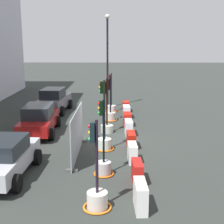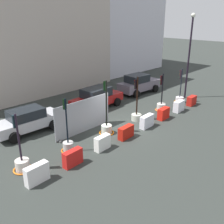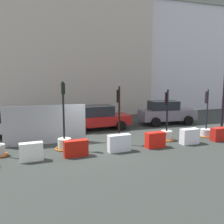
{
  "view_description": "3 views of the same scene",
  "coord_description": "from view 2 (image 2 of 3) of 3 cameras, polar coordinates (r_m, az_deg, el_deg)",
  "views": [
    {
      "loc": [
        -16.86,
        -0.46,
        5.38
      ],
      "look_at": [
        -0.46,
        -0.26,
        1.7
      ],
      "focal_mm": 52.33,
      "sensor_mm": 36.0,
      "label": 1
    },
    {
      "loc": [
        -12.03,
        -10.5,
        7.22
      ],
      "look_at": [
        -1.2,
        -0.18,
        1.47
      ],
      "focal_mm": 41.44,
      "sensor_mm": 36.0,
      "label": 2
    },
    {
      "loc": [
        -3.11,
        -12.28,
        3.77
      ],
      "look_at": [
        1.18,
        0.09,
        1.81
      ],
      "focal_mm": 39.34,
      "sensor_mm": 36.0,
      "label": 3
    }
  ],
  "objects": [
    {
      "name": "ground_plane",
      "position": [
        17.52,
        2.29,
        -3.33
      ],
      "size": [
        120.0,
        120.0,
        0.0
      ],
      "primitive_type": "plane",
      "color": "#2D322E"
    },
    {
      "name": "traffic_light_0",
      "position": [
        13.5,
        -19.26,
        -10.39
      ],
      "size": [
        0.95,
        0.95,
        2.97
      ],
      "color": "beige",
      "rests_on": "ground_plane"
    },
    {
      "name": "traffic_light_1",
      "position": [
        14.59,
        -9.67,
        -6.88
      ],
      "size": [
        0.83,
        0.83,
        3.09
      ],
      "color": "#ABA8A6",
      "rests_on": "ground_plane"
    },
    {
      "name": "traffic_light_2",
      "position": [
        16.44,
        -1.22,
        -3.08
      ],
      "size": [
        0.96,
        0.96,
        3.46
      ],
      "color": "silver",
      "rests_on": "ground_plane"
    },
    {
      "name": "traffic_light_3",
      "position": [
        18.48,
        5.41,
        -0.23
      ],
      "size": [
        0.72,
        0.72,
        3.19
      ],
      "color": "#B0B5A5",
      "rests_on": "ground_plane"
    },
    {
      "name": "traffic_light_4",
      "position": [
        20.68,
        10.78,
        1.48
      ],
      "size": [
        0.91,
        0.91,
        2.97
      ],
      "color": "beige",
      "rests_on": "ground_plane"
    },
    {
      "name": "traffic_light_5",
      "position": [
        22.98,
        14.69,
        3.1
      ],
      "size": [
        0.9,
        0.9,
        2.92
      ],
      "color": "silver",
      "rests_on": "ground_plane"
    },
    {
      "name": "construction_barrier_0",
      "position": [
        12.41,
        -16.25,
        -12.97
      ],
      "size": [
        1.15,
        0.42,
        0.91
      ],
      "color": "silver",
      "rests_on": "ground_plane"
    },
    {
      "name": "construction_barrier_1",
      "position": [
        13.32,
        -8.67,
        -9.96
      ],
      "size": [
        1.09,
        0.42,
        0.83
      ],
      "color": "red",
      "rests_on": "ground_plane"
    },
    {
      "name": "construction_barrier_2",
      "position": [
        14.6,
        -2.13,
        -6.78
      ],
      "size": [
        1.02,
        0.42,
        0.83
      ],
      "color": "white",
      "rests_on": "ground_plane"
    },
    {
      "name": "construction_barrier_3",
      "position": [
        15.89,
        3.1,
        -4.47
      ],
      "size": [
        1.14,
        0.45,
        0.77
      ],
      "color": "#AD180E",
      "rests_on": "ground_plane"
    },
    {
      "name": "construction_barrier_4",
      "position": [
        17.48,
        7.69,
        -2.05
      ],
      "size": [
        1.16,
        0.45,
        0.85
      ],
      "color": "silver",
      "rests_on": "ground_plane"
    },
    {
      "name": "construction_barrier_5",
      "position": [
        19.07,
        11.28,
        -0.33
      ],
      "size": [
        1.04,
        0.49,
        0.81
      ],
      "color": "red",
      "rests_on": "ground_plane"
    },
    {
      "name": "construction_barrier_6",
      "position": [
        20.8,
        14.53,
        1.26
      ],
      "size": [
        1.07,
        0.5,
        0.85
      ],
      "color": "silver",
      "rests_on": "ground_plane"
    },
    {
      "name": "construction_barrier_7",
      "position": [
        22.54,
        17.15,
        2.41
      ],
      "size": [
        1.01,
        0.49,
        0.76
      ],
      "color": "#B11B14",
      "rests_on": "ground_plane"
    },
    {
      "name": "car_silver_hatchback",
      "position": [
        17.37,
        -18.12,
        -1.78
      ],
      "size": [
        4.37,
        2.13,
        1.57
      ],
      "color": "#B4B4BB",
      "rests_on": "ground_plane"
    },
    {
      "name": "car_grey_saloon",
      "position": [
        24.9,
        5.92,
        6.22
      ],
      "size": [
        4.47,
        2.31,
        1.82
      ],
      "color": "slate",
      "rests_on": "ground_plane"
    },
    {
      "name": "car_red_compact",
      "position": [
        20.78,
        -3.35,
        3.12
      ],
      "size": [
        4.63,
        2.25,
        1.68
      ],
      "color": "maroon",
      "rests_on": "ground_plane"
    },
    {
      "name": "building_main_facade",
      "position": [
        27.54,
        -20.38,
        20.85
      ],
      "size": [
        16.19,
        9.73,
        15.37
      ],
      "color": "#B4A99E",
      "rests_on": "ground_plane"
    },
    {
      "name": "building_corner_block",
      "position": [
        35.53,
        0.1,
        18.82
      ],
      "size": [
        12.11,
        8.66,
        11.66
      ],
      "color": "silver",
      "rests_on": "ground_plane"
    },
    {
      "name": "street_lamp_post",
      "position": [
        23.62,
        16.76,
        13.05
      ],
      "size": [
        0.36,
        0.36,
        7.23
      ],
      "color": "black",
      "rests_on": "ground_plane"
    },
    {
      "name": "site_fence_panel",
      "position": [
        16.58,
        -6.29,
        -1.01
      ],
      "size": [
        4.44,
        0.5,
        2.15
      ],
      "color": "#9198A0",
      "rests_on": "ground_plane"
    }
  ]
}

